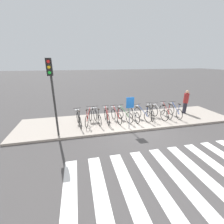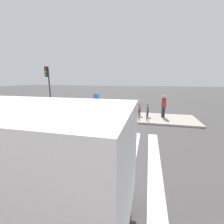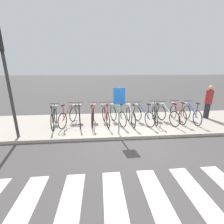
% 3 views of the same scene
% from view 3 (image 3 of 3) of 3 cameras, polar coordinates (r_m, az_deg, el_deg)
% --- Properties ---
extents(ground_plane, '(120.00, 120.00, 0.00)m').
position_cam_3_polar(ground_plane, '(5.90, 7.03, -10.33)').
color(ground_plane, '#423F3F').
extents(sidewalk, '(13.67, 3.18, 0.12)m').
position_cam_3_polar(sidewalk, '(7.31, 4.49, -4.38)').
color(sidewalk, '#9E9389').
rests_on(sidewalk, ground_plane).
extents(parked_bicycle_0, '(0.46, 1.66, 1.03)m').
position_cam_3_polar(parked_bicycle_0, '(7.20, -21.18, -1.52)').
color(parked_bicycle_0, black).
rests_on(parked_bicycle_0, sidewalk).
extents(parked_bicycle_1, '(0.65, 1.60, 1.03)m').
position_cam_3_polar(parked_bicycle_1, '(7.19, -16.07, -1.08)').
color(parked_bicycle_1, black).
rests_on(parked_bicycle_1, sidewalk).
extents(parked_bicycle_2, '(0.46, 1.66, 1.03)m').
position_cam_3_polar(parked_bicycle_2, '(7.10, -12.31, -1.02)').
color(parked_bicycle_2, black).
rests_on(parked_bicycle_2, sidewalk).
extents(parked_bicycle_3, '(0.46, 1.68, 1.03)m').
position_cam_3_polar(parked_bicycle_3, '(7.03, -7.35, -0.95)').
color(parked_bicycle_3, black).
rests_on(parked_bicycle_3, sidewalk).
extents(parked_bicycle_4, '(0.46, 1.66, 1.03)m').
position_cam_3_polar(parked_bicycle_4, '(7.00, -2.56, -0.91)').
color(parked_bicycle_4, black).
rests_on(parked_bicycle_4, sidewalk).
extents(parked_bicycle_5, '(0.68, 1.59, 1.03)m').
position_cam_3_polar(parked_bicycle_5, '(7.07, 1.79, -0.72)').
color(parked_bicycle_5, black).
rests_on(parked_bicycle_5, sidewalk).
extents(parked_bicycle_6, '(0.46, 1.68, 1.03)m').
position_cam_3_polar(parked_bicycle_6, '(7.06, 6.94, -0.85)').
color(parked_bicycle_6, black).
rests_on(parked_bicycle_6, sidewalk).
extents(parked_bicycle_7, '(0.68, 1.59, 1.03)m').
position_cam_3_polar(parked_bicycle_7, '(7.19, 11.36, -0.74)').
color(parked_bicycle_7, black).
rests_on(parked_bicycle_7, sidewalk).
extents(parked_bicycle_8, '(0.53, 1.64, 1.03)m').
position_cam_3_polar(parked_bicycle_8, '(7.51, 15.97, -0.33)').
color(parked_bicycle_8, black).
rests_on(parked_bicycle_8, sidewalk).
extents(parked_bicycle_9, '(0.53, 1.64, 1.03)m').
position_cam_3_polar(parked_bicycle_9, '(7.61, 20.04, -0.48)').
color(parked_bicycle_9, black).
rests_on(parked_bicycle_9, sidewalk).
extents(parked_bicycle_10, '(0.46, 1.68, 1.03)m').
position_cam_3_polar(parked_bicycle_10, '(8.04, 23.49, -0.00)').
color(parked_bicycle_10, black).
rests_on(parked_bicycle_10, sidewalk).
extents(parked_bicycle_11, '(0.46, 1.67, 1.03)m').
position_cam_3_polar(parked_bicycle_11, '(8.22, 27.84, -0.21)').
color(parked_bicycle_11, black).
rests_on(parked_bicycle_11, sidewalk).
extents(pedestrian, '(0.34, 0.34, 1.70)m').
position_cam_3_polar(pedestrian, '(9.15, 32.84, 3.46)').
color(pedestrian, '#23232D').
rests_on(pedestrian, sidewalk).
extents(traffic_light, '(0.24, 0.40, 3.79)m').
position_cam_3_polar(traffic_light, '(6.23, -36.31, 15.13)').
color(traffic_light, '#2D2D2D').
rests_on(traffic_light, sidewalk).
extents(sign_post, '(0.44, 0.07, 1.83)m').
position_cam_3_polar(sign_post, '(5.64, 2.74, 3.34)').
color(sign_post, '#99999E').
rests_on(sign_post, sidewalk).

